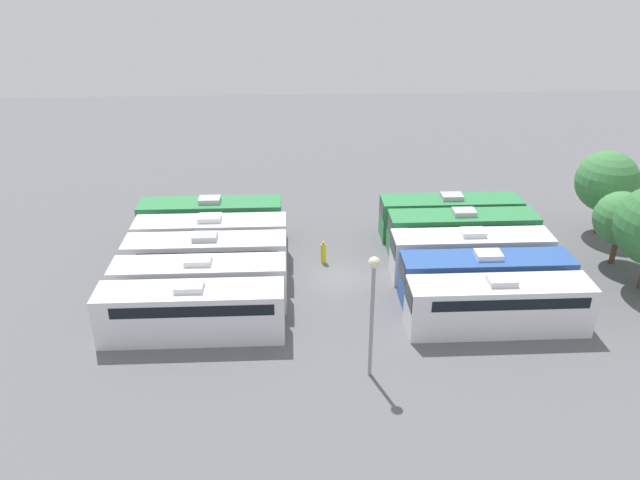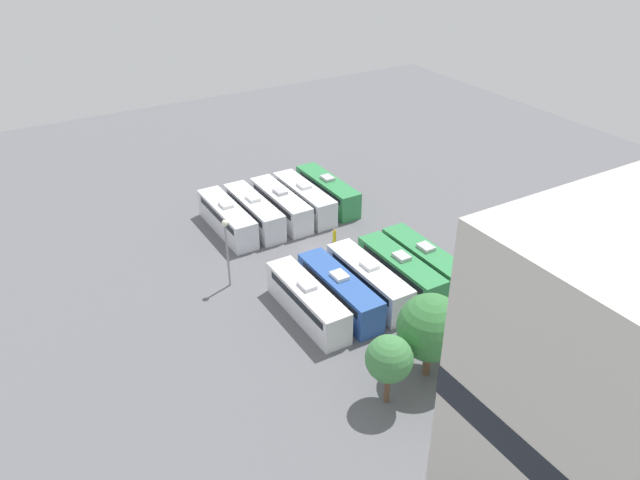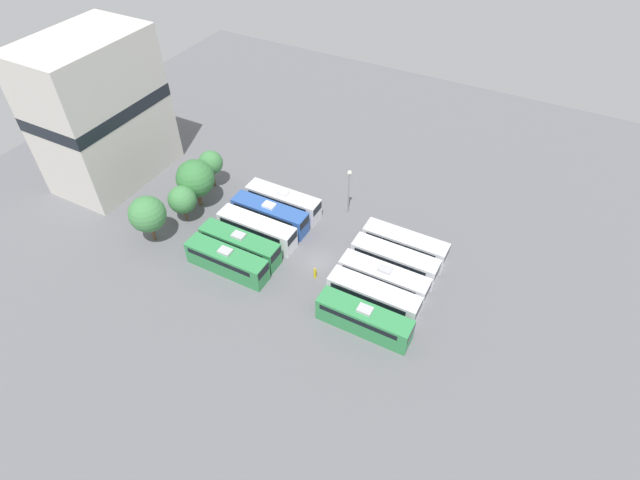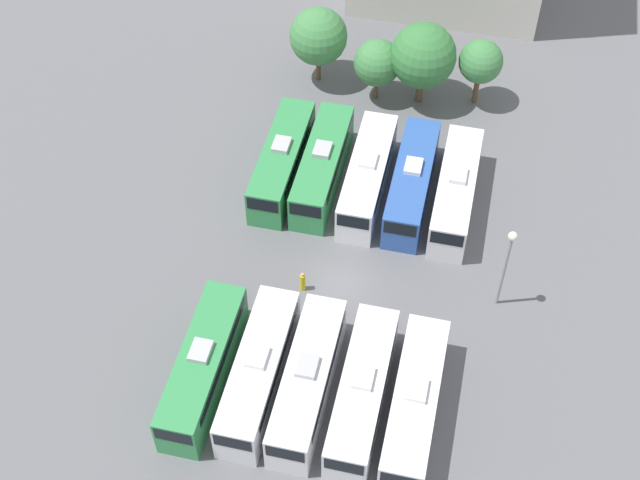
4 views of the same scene
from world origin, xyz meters
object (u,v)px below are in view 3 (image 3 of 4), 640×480
Objects in this scene: bus_4 at (405,244)px; tree_2 at (195,179)px; bus_8 at (270,214)px; bus_1 at (373,296)px; depot_building at (100,112)px; bus_9 at (283,201)px; bus_2 at (383,278)px; worker_person at (315,273)px; bus_7 at (257,229)px; tree_0 at (147,214)px; tree_3 at (211,163)px; tree_1 at (182,200)px; bus_6 at (240,245)px; bus_5 at (227,260)px; bus_0 at (364,319)px; light_pole at (349,184)px; bus_3 at (394,260)px.

bus_4 is 1.50× the size of tree_2.
bus_1 is at bearing -109.97° from bus_8.
bus_8 is at bearing -87.97° from depot_building.
bus_2 is at bearing -110.64° from bus_9.
bus_8 is 6.41× the size of worker_person.
bus_4 is 19.06m from bus_7.
tree_0 is 0.93× the size of tree_2.
depot_building is (4.78, 36.49, 9.70)m from worker_person.
tree_3 is at bearing 0.06° from tree_0.
tree_3 is at bearing 8.78° from tree_1.
bus_4 is at bearing -75.01° from tree_1.
bus_7 is at bearing -82.81° from tree_1.
tree_3 is at bearing 74.14° from bus_8.
bus_2 is at bearing -79.92° from bus_6.
bus_4 is at bearing -90.48° from bus_9.
tree_1 is (1.11, 20.65, 2.72)m from worker_person.
bus_7 is at bearing 179.26° from bus_9.
bus_5 is 11.90m from tree_1.
tree_1 is (-1.35, 10.73, 1.78)m from bus_7.
tree_0 is 1.14× the size of tree_3.
bus_0 is 9.38m from worker_person.
light_pole is (12.88, 1.79, 4.08)m from worker_person.
light_pole is at bearing -66.78° from tree_2.
bus_3 is at bearing -80.01° from bus_7.
bus_4 is 22.17m from bus_5.
bus_5 and bus_8 have the same top height.
bus_2 is 0.52× the size of depot_building.
bus_6 is 9.93m from bus_9.
tree_2 reaches higher than tree_3.
bus_0 and bus_8 have the same top height.
bus_4 is at bearing -66.89° from tree_0.
bus_6 is 12.31m from tree_0.
tree_3 is (13.09, 11.83, 2.34)m from bus_5.
bus_7 is 0.52× the size of depot_building.
tree_0 is (-12.77, 29.93, 2.60)m from bus_4.
bus_0 and bus_7 have the same top height.
bus_8 is at bearing 61.57° from bus_0.
bus_5 is 14.24m from tree_2.
tree_2 is (8.83, 29.35, 2.80)m from bus_0.
depot_building is at bearing 76.95° from tree_1.
bus_0 is 1.00× the size of bus_8.
depot_building is (0.15, 15.46, 5.97)m from tree_2.
depot_building is at bearing 77.64° from bus_6.
worker_person is 0.25× the size of tree_0.
bus_6 is 10.79m from tree_1.
bus_9 is 6.41× the size of worker_person.
worker_person is (0.98, -10.22, -0.94)m from bus_6.
bus_5 is at bearing 111.72° from worker_person.
tree_1 is 0.92× the size of tree_3.
depot_building reaches higher than bus_4.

